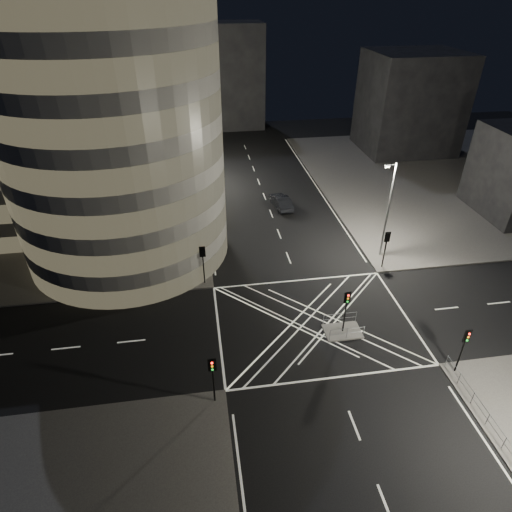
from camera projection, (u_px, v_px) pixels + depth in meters
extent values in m
plane|color=black|center=(314.00, 322.00, 35.96)|extent=(120.00, 120.00, 0.00)
cube|color=#4B4947|center=(39.00, 204.00, 54.64)|extent=(42.00, 42.00, 0.15)
cube|color=#4B4947|center=(459.00, 177.00, 61.94)|extent=(42.00, 42.00, 0.15)
cube|color=slate|center=(342.00, 331.00, 34.93)|extent=(3.00, 2.00, 0.15)
cylinder|color=gray|center=(112.00, 132.00, 38.65)|extent=(20.00, 20.00, 25.00)
cube|color=gray|center=(28.00, 108.00, 45.67)|extent=(20.00, 18.00, 25.00)
cube|color=gray|center=(96.00, 86.00, 61.91)|extent=(24.00, 16.00, 22.00)
cube|color=black|center=(410.00, 103.00, 68.20)|extent=(14.00, 12.00, 15.00)
cube|color=black|center=(214.00, 77.00, 78.60)|extent=(18.00, 8.00, 18.00)
cylinder|color=black|center=(185.00, 258.00, 41.17)|extent=(0.32, 0.32, 3.11)
ellipsoid|color=black|center=(182.00, 232.00, 39.60)|extent=(4.80, 4.80, 5.53)
cylinder|color=black|center=(184.00, 224.00, 45.90)|extent=(0.32, 0.32, 3.96)
ellipsoid|color=black|center=(181.00, 197.00, 44.16)|extent=(4.45, 4.45, 5.11)
cylinder|color=black|center=(184.00, 203.00, 51.10)|extent=(0.32, 0.32, 3.12)
ellipsoid|color=black|center=(182.00, 183.00, 49.67)|extent=(3.88, 3.88, 4.46)
cylinder|color=black|center=(183.00, 180.00, 55.81)|extent=(0.32, 0.32, 4.09)
ellipsoid|color=black|center=(181.00, 156.00, 54.05)|extent=(4.30, 4.30, 4.94)
cylinder|color=black|center=(183.00, 167.00, 61.04)|extent=(0.32, 0.32, 3.15)
ellipsoid|color=black|center=(181.00, 149.00, 59.67)|extent=(3.44, 3.44, 3.96)
cylinder|color=black|center=(204.00, 270.00, 39.59)|extent=(0.12, 0.12, 3.00)
cube|color=black|center=(202.00, 252.00, 38.52)|extent=(0.28, 0.22, 0.90)
cube|color=black|center=(202.00, 252.00, 38.52)|extent=(0.55, 0.04, 1.10)
cylinder|color=black|center=(214.00, 385.00, 28.32)|extent=(0.12, 0.12, 3.00)
cube|color=black|center=(212.00, 365.00, 27.25)|extent=(0.28, 0.22, 0.90)
cube|color=black|center=(212.00, 365.00, 27.25)|extent=(0.55, 0.04, 1.10)
cylinder|color=black|center=(384.00, 254.00, 41.80)|extent=(0.12, 0.12, 3.00)
cube|color=black|center=(387.00, 237.00, 40.74)|extent=(0.28, 0.22, 0.90)
cube|color=black|center=(387.00, 237.00, 40.74)|extent=(0.55, 0.04, 1.10)
cylinder|color=black|center=(460.00, 356.00, 30.53)|extent=(0.12, 0.12, 3.00)
cube|color=black|center=(467.00, 336.00, 29.47)|extent=(0.28, 0.22, 0.90)
cube|color=black|center=(467.00, 336.00, 29.47)|extent=(0.55, 0.04, 1.10)
cylinder|color=black|center=(345.00, 317.00, 34.07)|extent=(0.12, 0.12, 3.00)
cube|color=black|center=(347.00, 298.00, 33.00)|extent=(0.28, 0.22, 0.90)
cube|color=black|center=(347.00, 298.00, 33.00)|extent=(0.55, 0.04, 1.10)
cylinder|color=slate|center=(192.00, 211.00, 41.90)|extent=(0.20, 0.20, 10.00)
cylinder|color=slate|center=(192.00, 163.00, 39.31)|extent=(0.90, 0.10, 0.10)
cube|color=slate|center=(197.00, 164.00, 39.42)|extent=(0.50, 0.25, 0.18)
cube|color=white|center=(197.00, 165.00, 39.48)|extent=(0.42, 0.20, 0.05)
cylinder|color=slate|center=(188.00, 150.00, 56.81)|extent=(0.20, 0.20, 10.00)
cylinder|color=slate|center=(189.00, 113.00, 54.22)|extent=(0.90, 0.10, 0.10)
cube|color=slate|center=(192.00, 113.00, 54.33)|extent=(0.50, 0.25, 0.18)
cube|color=white|center=(192.00, 114.00, 54.39)|extent=(0.42, 0.20, 0.05)
cylinder|color=slate|center=(388.00, 211.00, 41.80)|extent=(0.20, 0.20, 10.00)
cylinder|color=slate|center=(392.00, 164.00, 39.10)|extent=(0.90, 0.10, 0.10)
cube|color=slate|center=(387.00, 166.00, 39.10)|extent=(0.50, 0.25, 0.18)
cube|color=white|center=(387.00, 167.00, 39.16)|extent=(0.42, 0.20, 0.05)
cube|color=slate|center=(495.00, 431.00, 26.55)|extent=(0.06, 11.70, 1.10)
cube|color=slate|center=(347.00, 333.00, 33.84)|extent=(2.80, 0.06, 1.10)
cube|color=slate|center=(340.00, 318.00, 35.33)|extent=(2.80, 0.06, 1.10)
imported|color=black|center=(281.00, 202.00, 53.54)|extent=(2.39, 5.10, 1.62)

